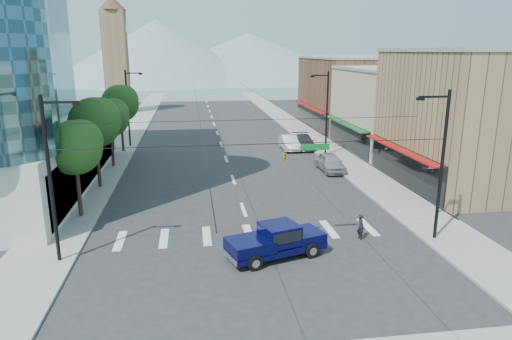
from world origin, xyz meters
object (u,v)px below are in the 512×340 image
Objects in this scene: parked_car_mid at (289,143)px; parked_car_near at (330,162)px; pickup_truck at (276,240)px; pedestrian at (361,227)px; parked_car_far at (304,142)px.

parked_car_near is at bearing -79.83° from parked_car_mid.
pickup_truck reaches higher than parked_car_mid.
pickup_truck is 19.61m from parked_car_near.
pickup_truck is 5.82m from pedestrian.
parked_car_mid reaches higher than pedestrian.
pickup_truck reaches higher than parked_car_near.
parked_car_far is at bearing 89.06° from parked_car_near.
parked_car_mid is (6.74, 27.77, -0.17)m from pickup_truck.
pickup_truck is 1.20× the size of parked_car_near.
parked_car_near reaches higher than pedestrian.
parked_car_near is 10.28m from parked_car_mid.
pedestrian is (5.55, 1.74, -0.19)m from pickup_truck.
pedestrian is 16.19m from parked_car_near.
parked_car_far is (0.00, 10.42, -0.06)m from parked_car_near.
pickup_truck is 28.58m from parked_car_mid.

